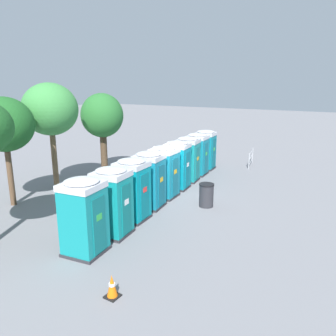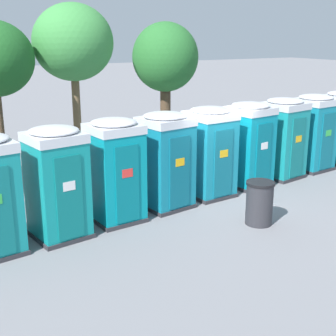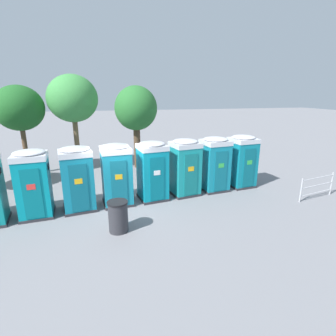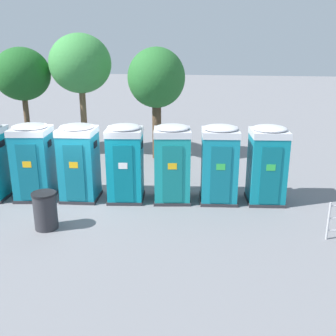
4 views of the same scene
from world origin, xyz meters
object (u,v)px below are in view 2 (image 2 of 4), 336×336
object	(u,v)px
portapotty_4	(210,152)
street_tree_0	(73,43)
portapotty_3	(165,160)
portapotty_7	(313,132)
portapotty_2	(115,170)
street_tree_1	(165,59)
trash_can	(259,203)
portapotty_6	(283,138)
portapotty_1	(57,182)
portapotty_5	(249,144)

from	to	relation	value
portapotty_4	street_tree_0	bearing A→B (deg)	109.31
portapotty_3	portapotty_7	world-z (taller)	same
portapotty_2	portapotty_3	world-z (taller)	same
street_tree_1	trash_can	world-z (taller)	street_tree_1
portapotty_4	trash_can	size ratio (longest dim) A/B	2.38
portapotty_4	trash_can	world-z (taller)	portapotty_4
portapotty_6	trash_can	xyz separation A→B (m)	(-3.15, -2.70, -0.75)
street_tree_0	street_tree_1	xyz separation A→B (m)	(3.51, -0.19, -0.59)
portapotty_3	street_tree_1	xyz separation A→B (m)	(3.07, 5.56, 2.26)
portapotty_7	portapotty_2	bearing A→B (deg)	-172.76
portapotty_1	portapotty_4	bearing A→B (deg)	8.52
portapotty_3	street_tree_1	bearing A→B (deg)	61.10
portapotty_3	trash_can	size ratio (longest dim) A/B	2.38
portapotty_1	trash_can	xyz separation A→B (m)	(4.41, -1.65, -0.75)
portapotty_3	street_tree_0	world-z (taller)	street_tree_0
portapotty_3	portapotty_6	world-z (taller)	same
portapotty_3	street_tree_1	size ratio (longest dim) A/B	0.52
portapotty_5	trash_can	bearing A→B (deg)	-123.31
portapotty_2	street_tree_0	distance (m)	6.71
portapotty_4	portapotty_6	bearing A→B (deg)	7.00
trash_can	portapotty_2	bearing A→B (deg)	146.56
portapotty_1	portapotty_3	size ratio (longest dim) A/B	1.00
portapotty_3	portapotty_5	xyz separation A→B (m)	(3.04, 0.35, 0.00)
portapotty_2	portapotty_6	bearing A→B (deg)	7.31
portapotty_4	portapotty_7	world-z (taller)	same
portapotty_6	portapotty_3	bearing A→B (deg)	-173.05
portapotty_2	portapotty_5	bearing A→B (deg)	7.21
portapotty_4	portapotty_6	distance (m)	3.06
portapotty_4	portapotty_6	world-z (taller)	same
portapotty_3	trash_can	world-z (taller)	portapotty_3
portapotty_7	street_tree_0	size ratio (longest dim) A/B	0.46
portapotty_4	street_tree_0	distance (m)	6.56
portapotty_2	portapotty_7	distance (m)	7.64
street_tree_1	trash_can	xyz separation A→B (m)	(-1.68, -7.71, -3.01)
street_tree_1	trash_can	bearing A→B (deg)	-102.26
portapotty_5	portapotty_7	xyz separation A→B (m)	(3.03, 0.39, -0.00)
portapotty_4	portapotty_5	size ratio (longest dim) A/B	1.00
portapotty_7	trash_can	size ratio (longest dim) A/B	2.38
portapotty_5	portapotty_7	bearing A→B (deg)	7.28
portapotty_6	portapotty_7	distance (m)	1.53
portapotty_4	portapotty_5	distance (m)	1.53
street_tree_0	portapotty_6	bearing A→B (deg)	-46.21
street_tree_0	street_tree_1	size ratio (longest dim) A/B	1.12
portapotty_7	street_tree_0	distance (m)	8.70
portapotty_2	street_tree_0	size ratio (longest dim) A/B	0.46
portapotty_1	portapotty_4	size ratio (longest dim) A/B	1.00
portapotty_3	street_tree_1	world-z (taller)	street_tree_1
portapotty_4	street_tree_1	size ratio (longest dim) A/B	0.52
portapotty_2	street_tree_1	xyz separation A→B (m)	(4.58, 5.79, 2.26)
portapotty_6	street_tree_1	size ratio (longest dim) A/B	0.52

